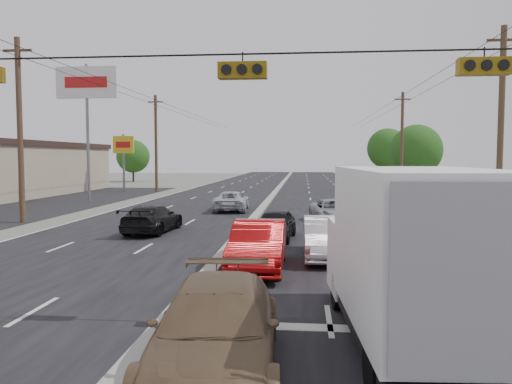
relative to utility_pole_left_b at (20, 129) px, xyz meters
The scene contains 23 objects.
ground 20.18m from the utility_pole_left_b, 50.19° to the right, with size 200.00×200.00×0.00m, color #606356.
road_surface 20.18m from the utility_pole_left_b, 50.19° to the left, with size 20.00×160.00×0.02m, color black.
center_median 20.16m from the utility_pole_left_b, 50.19° to the left, with size 0.50×160.00×0.20m, color gray.
parking_lot 12.10m from the utility_pole_left_b, 114.23° to the left, with size 10.00×42.00×0.02m, color black.
utility_pole_left_b is the anchor object (origin of this frame).
utility_pole_left_c 25.00m from the utility_pole_left_b, 90.00° to the left, with size 1.60×0.30×10.00m.
utility_pole_right_b 25.00m from the utility_pole_left_b, ahead, with size 1.60×0.30×10.00m.
utility_pole_right_c 35.36m from the utility_pole_left_b, 45.00° to the left, with size 1.60×0.30×10.00m.
traffic_signals 20.45m from the utility_pole_left_b, 47.18° to the right, with size 25.00×0.30×0.54m.
pole_sign_billboard 13.68m from the utility_pole_left_b, 98.75° to the left, with size 5.00×0.25×11.00m.
pole_sign_far 25.25m from the utility_pole_left_b, 97.97° to the left, with size 2.20×0.25×6.00m.
tree_left_far 46.01m from the utility_pole_left_b, 101.92° to the left, with size 4.80×4.80×6.12m.
tree_right_mid 40.70m from the utility_pole_left_b, 47.49° to the left, with size 5.60×5.60×7.14m.
tree_right_far 61.95m from the utility_pole_left_b, 62.61° to the left, with size 6.40×6.40×8.16m.
box_truck 24.05m from the utility_pole_left_b, 43.36° to the right, with size 2.74×6.82×3.39m.
tan_sedan 23.03m from the utility_pole_left_b, 52.08° to the right, with size 2.06×5.07×1.47m, color brown.
red_sedan 17.76m from the utility_pole_left_b, 36.17° to the right, with size 1.63×4.67×1.54m, color #9F090A.
queue_car_a 15.40m from the utility_pole_left_b, 16.86° to the right, with size 1.55×3.85×1.31m, color black.
queue_car_b 18.56m from the utility_pole_left_b, 26.73° to the right, with size 1.53×4.38×1.44m, color silver.
queue_car_c 17.59m from the utility_pole_left_b, ahead, with size 2.15×4.66×1.29m, color #9B9FA3.
queue_car_d 23.65m from the utility_pole_left_b, 23.88° to the right, with size 2.02×4.97×1.44m, color navy.
oncoming_near 9.72m from the utility_pole_left_b, 19.07° to the right, with size 1.84×4.54×1.32m, color black.
oncoming_far 13.44m from the utility_pole_left_b, 34.00° to the left, with size 2.17×4.71×1.31m, color #B9BCC2.
Camera 1 is at (2.82, -10.80, 3.59)m, focal length 35.00 mm.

